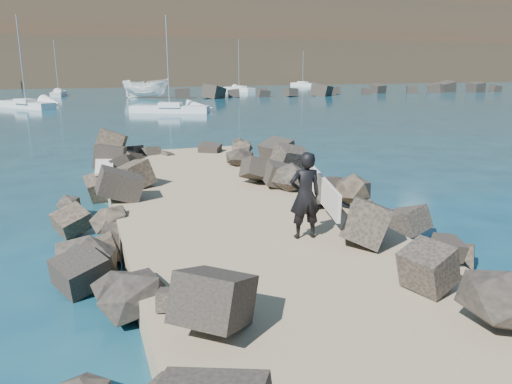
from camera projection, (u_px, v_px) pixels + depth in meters
ground at (243, 240)px, 12.64m from camera, size 800.00×800.00×0.00m
jetty at (271, 257)px, 10.74m from camera, size 6.00×26.00×0.60m
riprap_left at (131, 257)px, 10.21m from camera, size 2.60×22.00×1.00m
riprap_right at (375, 227)px, 12.08m from camera, size 2.60×22.00×1.00m
breakwater_secondary at (352, 90)px, 74.04m from camera, size 52.00×4.00×1.20m
headland at (116, 27)px, 158.00m from camera, size 360.00×140.00×32.00m
surfboard_resting at (105, 164)px, 16.90m from camera, size 0.74×2.30×0.08m
boat_imported at (146, 88)px, 66.27m from camera, size 6.93×5.44×2.54m
surfer_with_board at (308, 195)px, 10.84m from camera, size 1.10×2.35×1.92m
sailboat_f at (303, 84)px, 103.20m from camera, size 3.34×5.91×7.18m
sailboat_c at (170, 109)px, 45.96m from camera, size 7.21×4.57×8.71m
sailboat_b at (59, 94)px, 70.34m from camera, size 2.14×6.55×7.82m
sailboat_d at (239, 89)px, 82.46m from camera, size 3.56×7.17×8.48m
sailboat_a at (26, 105)px, 51.02m from camera, size 5.97×7.23×9.26m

